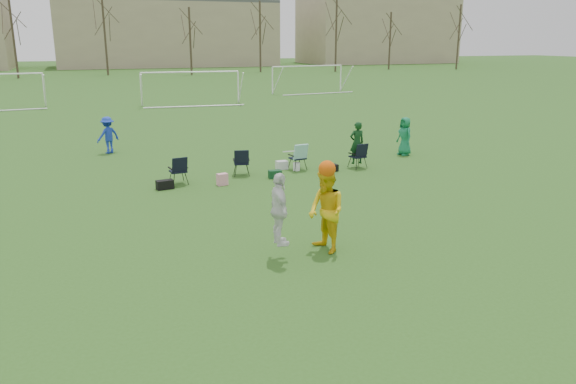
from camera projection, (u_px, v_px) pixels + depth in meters
name	position (u px, v px, depth m)	size (l,w,h in m)	color
ground	(286.00, 262.00, 12.46)	(260.00, 260.00, 0.00)	#2D561B
fielder_blue	(108.00, 135.00, 24.21)	(1.02, 0.59, 1.58)	#1733B1
fielder_green_far	(405.00, 136.00, 23.82)	(0.79, 0.52, 1.62)	#14744A
center_contest	(312.00, 210.00, 12.69)	(1.86, 1.15, 2.51)	white
sideline_setup	(287.00, 159.00, 20.66)	(8.08, 1.90, 1.77)	#0E3515
goal_mid	(190.00, 79.00, 42.25)	(7.40, 0.63, 2.46)	white
goal_right	(308.00, 71.00, 51.69)	(7.35, 1.14, 2.46)	white
tree_line	(108.00, 37.00, 74.42)	(110.28, 3.28, 11.40)	#382B21
building_row	(137.00, 32.00, 100.02)	(126.00, 16.00, 13.00)	tan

